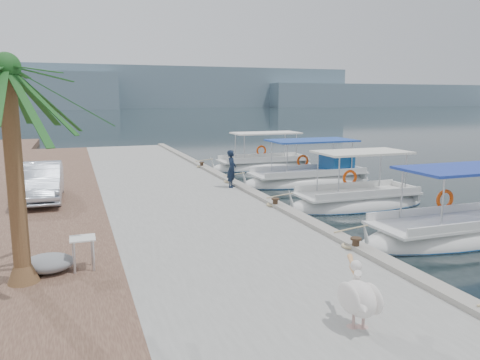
% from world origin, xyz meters
% --- Properties ---
extents(ground, '(400.00, 400.00, 0.00)m').
position_xyz_m(ground, '(0.00, 0.00, 0.00)').
color(ground, black).
rests_on(ground, ground).
extents(concrete_quay, '(6.00, 40.00, 0.50)m').
position_xyz_m(concrete_quay, '(-3.00, 5.00, 0.25)').
color(concrete_quay, gray).
rests_on(concrete_quay, ground).
extents(quay_curb, '(0.44, 40.00, 0.12)m').
position_xyz_m(quay_curb, '(-0.22, 5.00, 0.56)').
color(quay_curb, gray).
rests_on(quay_curb, concrete_quay).
extents(cobblestone_strip, '(4.00, 40.00, 0.50)m').
position_xyz_m(cobblestone_strip, '(-8.00, 5.00, 0.25)').
color(cobblestone_strip, '#51362B').
rests_on(cobblestone_strip, ground).
extents(distant_hills, '(330.00, 60.00, 18.00)m').
position_xyz_m(distant_hills, '(29.61, 201.49, 7.61)').
color(distant_hills, slate).
rests_on(distant_hills, ground).
extents(fishing_caique_b, '(7.24, 2.33, 2.83)m').
position_xyz_m(fishing_caique_b, '(4.21, -2.37, 0.12)').
color(fishing_caique_b, silver).
rests_on(fishing_caique_b, ground).
extents(fishing_caique_c, '(6.02, 2.18, 2.83)m').
position_xyz_m(fishing_caique_c, '(3.60, 2.41, 0.13)').
color(fishing_caique_c, silver).
rests_on(fishing_caique_c, ground).
extents(fishing_caique_d, '(7.16, 2.50, 2.83)m').
position_xyz_m(fishing_caique_d, '(4.27, 7.66, 0.19)').
color(fishing_caique_d, silver).
rests_on(fishing_caique_d, ground).
extents(fishing_caique_e, '(6.75, 2.19, 2.83)m').
position_xyz_m(fishing_caique_e, '(3.96, 13.12, 0.12)').
color(fishing_caique_e, silver).
rests_on(fishing_caique_e, ground).
extents(mooring_bollards, '(0.28, 20.28, 0.33)m').
position_xyz_m(mooring_bollards, '(-0.35, 1.50, 0.69)').
color(mooring_bollards, black).
rests_on(mooring_bollards, concrete_quay).
extents(pelican, '(0.76, 1.34, 1.05)m').
position_xyz_m(pelican, '(-2.58, -6.97, 1.04)').
color(pelican, tan).
rests_on(pelican, concrete_quay).
extents(fisherman, '(0.63, 0.70, 1.60)m').
position_xyz_m(fisherman, '(-0.60, 5.56, 1.30)').
color(fisherman, black).
rests_on(fisherman, concrete_quay).
extents(date_palm, '(4.60, 4.60, 5.28)m').
position_xyz_m(date_palm, '(-8.04, -2.97, 4.84)').
color(date_palm, brown).
rests_on(date_palm, cobblestone_strip).
extents(parked_car, '(1.54, 4.28, 1.41)m').
position_xyz_m(parked_car, '(-8.16, 5.46, 1.20)').
color(parked_car, silver).
rests_on(parked_car, cobblestone_strip).
extents(tarp_bundle, '(1.10, 0.90, 0.40)m').
position_xyz_m(tarp_bundle, '(-7.58, -2.51, 0.70)').
color(tarp_bundle, slate).
rests_on(tarp_bundle, cobblestone_strip).
extents(folding_table, '(0.55, 0.55, 0.73)m').
position_xyz_m(folding_table, '(-6.84, -2.59, 1.02)').
color(folding_table, silver).
rests_on(folding_table, cobblestone_strip).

